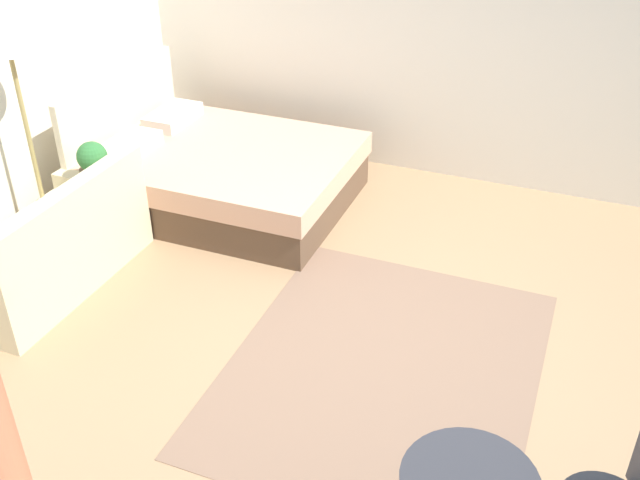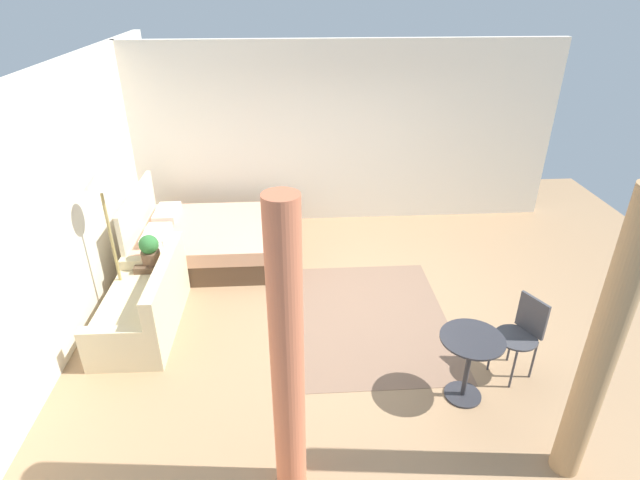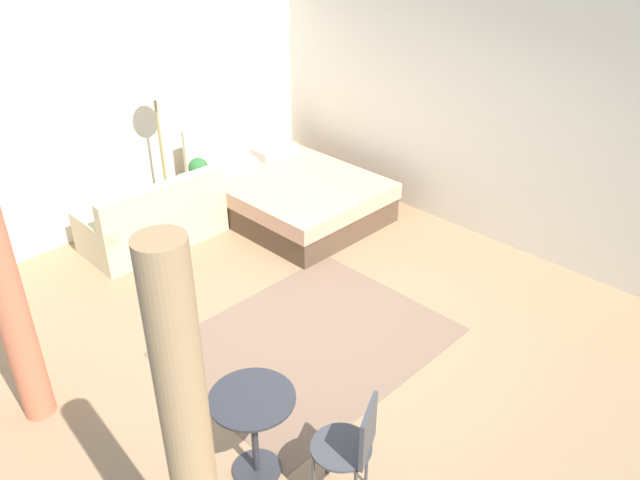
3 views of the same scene
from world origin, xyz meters
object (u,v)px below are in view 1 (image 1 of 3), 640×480
Objects in this scene: couch at (49,251)px; nightstand at (110,205)px; vase at (116,167)px; floor_lamp at (12,63)px; bed at (221,172)px; potted_plant at (93,164)px.

couch is 2.93× the size of nightstand.
vase reaches higher than nightstand.
floor_lamp reaches higher than vase.
bed is at bearing -19.40° from couch.
bed is 5.77× the size of potted_plant.
couch is 0.82m from nightstand.
bed is 1.96m from floor_lamp.
bed is 1.01m from nightstand.
vase is 0.08× the size of floor_lamp.
potted_plant is at bearing 172.15° from nightstand.
vase is (0.12, -0.02, 0.31)m from nightstand.
floor_lamp reaches higher than nightstand.
nightstand is at bearing -42.66° from floor_lamp.
nightstand is 1.46× the size of potted_plant.
couch reaches higher than vase.
nightstand is (-0.81, 0.61, -0.05)m from bed.
nightstand is (0.82, 0.04, -0.04)m from couch.
floor_lamp is (-1.18, 0.96, 1.24)m from bed.
potted_plant is (-0.10, 0.01, 0.42)m from nightstand.
couch is at bearing -177.13° from nightstand.
couch is at bearing -175.63° from potted_plant.
nightstand is at bearing 142.78° from bed.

